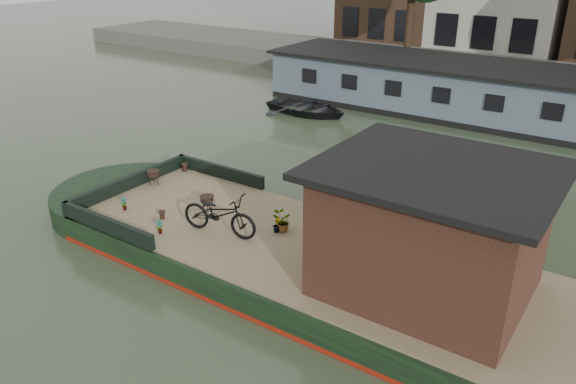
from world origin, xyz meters
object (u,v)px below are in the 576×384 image
Objects in this scene: dinghy at (307,105)px; brazier_front at (207,204)px; bicycle at (219,214)px; cabin at (430,229)px; brazier_rear at (154,178)px; potted_plant_a at (124,204)px.

brazier_front is at bearing -158.74° from dinghy.
bicycle reaches higher than brazier_front.
brazier_rear is (-7.79, 0.54, -1.03)m from cabin.
brazier_rear reaches higher than dinghy.
cabin is 1.11× the size of dinghy.
brazier_rear is (-3.25, 1.08, -0.28)m from bicycle.
cabin reaches higher than bicycle.
cabin is at bearing -92.17° from bicycle.
brazier_rear reaches higher than potted_plant_a.
brazier_rear is at bearing 176.05° from cabin.
bicycle reaches higher than dinghy.
dinghy is (-2.11, 11.42, -0.44)m from potted_plant_a.
potted_plant_a is at bearing -168.48° from dinghy.
brazier_front is at bearing 178.62° from cabin.
potted_plant_a is 0.09× the size of dinghy.
bicycle is 0.51× the size of dinghy.
brazier_rear is at bearing 169.88° from brazier_front.
brazier_rear is (-2.27, 0.40, -0.00)m from brazier_front.
bicycle is 3.44m from brazier_rear.
dinghy is (-4.79, 11.01, -0.76)m from bicycle.
cabin is at bearing -1.38° from brazier_front.
potted_plant_a is (-2.68, -0.41, -0.31)m from bicycle.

